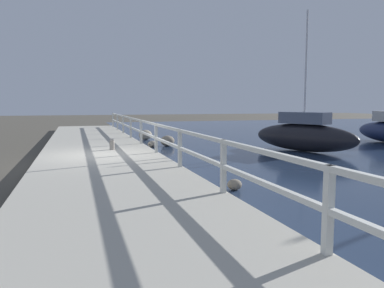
# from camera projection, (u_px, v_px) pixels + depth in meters

# --- Properties ---
(ground_plane) EXTENTS (120.00, 120.00, 0.00)m
(ground_plane) POSITION_uv_depth(u_px,v_px,m) (101.00, 164.00, 13.08)
(ground_plane) COLOR #4C473D
(dock_walkway) EXTENTS (4.15, 36.00, 0.31)m
(dock_walkway) POSITION_uv_depth(u_px,v_px,m) (101.00, 159.00, 13.07)
(dock_walkway) COLOR #B2AD9E
(dock_walkway) RESTS_ON ground
(railing) EXTENTS (0.10, 32.50, 1.07)m
(railing) POSITION_uv_depth(u_px,v_px,m) (156.00, 133.00, 13.56)
(railing) COLOR silver
(railing) RESTS_ON dock_walkway
(boulder_near_dock) EXTENTS (0.77, 0.69, 0.58)m
(boulder_near_dock) POSITION_uv_depth(u_px,v_px,m) (145.00, 135.00, 21.76)
(boulder_near_dock) COLOR gray
(boulder_near_dock) RESTS_ON ground
(boulder_far_strip) EXTENTS (0.36, 0.32, 0.27)m
(boulder_far_strip) POSITION_uv_depth(u_px,v_px,m) (235.00, 185.00, 9.04)
(boulder_far_strip) COLOR slate
(boulder_far_strip) RESTS_ON ground
(boulder_mid_strip) EXTENTS (0.42, 0.38, 0.32)m
(boulder_mid_strip) POSITION_uv_depth(u_px,v_px,m) (152.00, 144.00, 18.05)
(boulder_mid_strip) COLOR gray
(boulder_mid_strip) RESTS_ON ground
(boulder_downstream) EXTENTS (0.70, 0.63, 0.52)m
(boulder_downstream) POSITION_uv_depth(u_px,v_px,m) (167.00, 141.00, 18.50)
(boulder_downstream) COLOR slate
(boulder_downstream) RESTS_ON ground
(mooring_bollard) EXTENTS (0.20, 0.20, 0.43)m
(mooring_bollard) POSITION_uv_depth(u_px,v_px,m) (112.00, 144.00, 14.48)
(mooring_bollard) COLOR gray
(mooring_bollard) RESTS_ON dock_walkway
(sailboat_black) EXTENTS (3.11, 4.99, 6.04)m
(sailboat_black) POSITION_uv_depth(u_px,v_px,m) (304.00, 135.00, 16.38)
(sailboat_black) COLOR black
(sailboat_black) RESTS_ON water_surface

